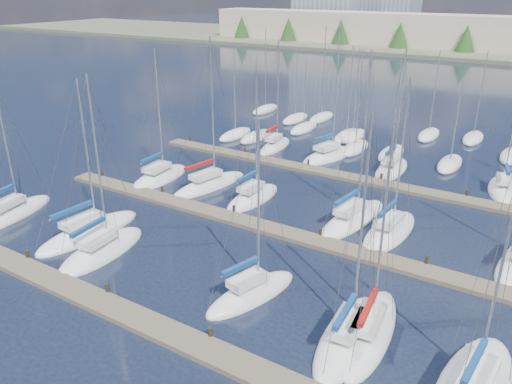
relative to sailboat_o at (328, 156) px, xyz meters
The scene contains 21 objects.
ground 25.21m from the sailboat_o, 81.97° to the left, with size 400.00×400.00×0.00m, color #1B2337.
dock_near 33.22m from the sailboat_o, 83.91° to the right, with size 44.00×1.93×1.10m.
dock_mid 19.35m from the sailboat_o, 79.51° to the right, with size 44.00×1.93×1.10m.
dock_far 6.14m from the sailboat_o, 54.99° to the right, with size 44.00×1.93×1.10m.
sailboat_o is the anchor object (origin of this frame).
sailboat_i 15.40m from the sailboat_o, 113.31° to the right, with size 4.11×9.35×14.66m.
sailboat_e 31.31m from the sailboat_o, 63.65° to the right, with size 3.29×8.55×13.33m.
sailboat_l 18.68m from the sailboat_o, 50.93° to the right, with size 3.20×8.58×12.80m.
sailboat_q 18.04m from the sailboat_o, ahead, with size 3.64×7.25×10.37m.
sailboat_j 14.59m from the sailboat_o, 93.33° to the right, with size 2.72×7.38×12.50m.
sailboat_p 7.43m from the sailboat_o, ahead, with size 2.80×7.84×13.26m.
sailboat_n 6.88m from the sailboat_o, behind, with size 2.82×7.33×13.12m.
sailboat_k 16.33m from the sailboat_o, 58.68° to the right, with size 3.82×9.80×14.34m.
sailboat_d 28.34m from the sailboat_o, 75.36° to the right, with size 3.99×7.48×11.95m.
sailboat_c 28.97m from the sailboat_o, 99.93° to the right, with size 3.75×8.33×13.48m.
sailboat_a 32.48m from the sailboat_o, 119.89° to the right, with size 4.09×8.59×11.91m.
sailboat_f 30.78m from the sailboat_o, 61.45° to the right, with size 3.40×8.93×12.49m.
sailboat_h 19.03m from the sailboat_o, 127.32° to the right, with size 3.65×8.14×13.34m.
sailboat_b 28.25m from the sailboat_o, 106.69° to the right, with size 3.43×9.42×12.68m.
distant_boats 8.76m from the sailboat_o, 95.38° to the left, with size 36.93×20.75×13.30m.
shoreline 115.37m from the sailboat_o, 94.87° to the left, with size 400.00×60.00×38.00m.
Camera 1 is at (17.80, -14.51, 18.08)m, focal length 35.00 mm.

